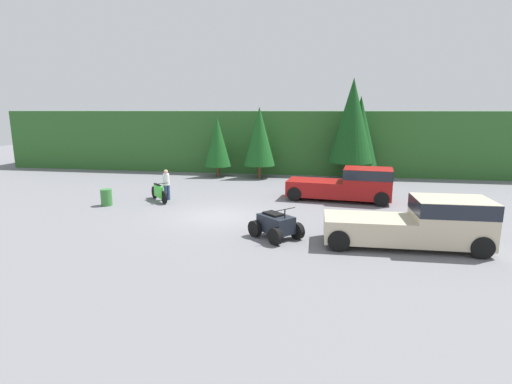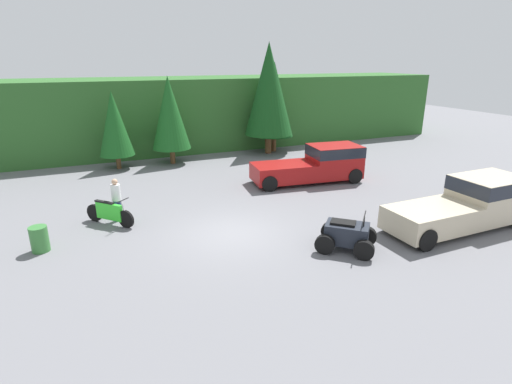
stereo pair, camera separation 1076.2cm
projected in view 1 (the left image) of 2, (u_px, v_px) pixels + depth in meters
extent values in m
plane|color=slate|center=(217.00, 217.00, 19.09)|extent=(80.00, 80.00, 0.00)
cube|color=#2D6028|center=(266.00, 140.00, 34.03)|extent=(44.00, 6.00, 4.90)
cylinder|color=brown|center=(218.00, 171.00, 30.43)|extent=(0.27, 0.27, 0.81)
cone|color=#19561E|center=(218.00, 142.00, 29.98)|extent=(1.98, 1.98, 3.69)
cylinder|color=brown|center=(259.00, 171.00, 29.89)|extent=(0.32, 0.32, 0.95)
cone|color=#19561E|center=(259.00, 136.00, 29.36)|extent=(2.31, 2.31, 4.31)
cylinder|color=brown|center=(350.00, 171.00, 29.00)|extent=(0.43, 0.43, 1.30)
cone|color=#144719|center=(352.00, 121.00, 28.27)|extent=(3.18, 3.18, 5.92)
cylinder|color=brown|center=(358.00, 172.00, 29.29)|extent=(0.36, 0.36, 1.08)
cone|color=#144719|center=(360.00, 131.00, 28.69)|extent=(2.64, 2.64, 4.91)
cube|color=maroon|center=(368.00, 183.00, 21.90)|extent=(2.76, 2.18, 1.66)
cube|color=#1E232D|center=(368.00, 174.00, 21.79)|extent=(2.78, 2.21, 0.53)
cube|color=maroon|center=(316.00, 188.00, 22.77)|extent=(3.33, 2.25, 0.87)
cylinder|color=black|center=(381.00, 193.00, 22.64)|extent=(0.81, 0.37, 0.79)
cylinder|color=black|center=(382.00, 199.00, 21.01)|extent=(0.81, 0.37, 0.79)
cylinder|color=black|center=(300.00, 188.00, 23.92)|extent=(0.81, 0.37, 0.79)
cylinder|color=black|center=(294.00, 194.00, 22.29)|extent=(0.81, 0.37, 0.79)
cube|color=beige|center=(451.00, 221.00, 14.49)|extent=(2.67, 1.96, 1.66)
cube|color=#1E232D|center=(452.00, 206.00, 14.38)|extent=(2.69, 1.98, 0.53)
cube|color=beige|center=(367.00, 228.00, 15.00)|extent=(3.25, 1.97, 0.87)
cylinder|color=black|center=(464.00, 232.00, 15.34)|extent=(0.79, 0.30, 0.79)
cylinder|color=black|center=(482.00, 247.00, 13.66)|extent=(0.79, 0.30, 0.79)
cylinder|color=black|center=(337.00, 227.00, 16.06)|extent=(0.79, 0.30, 0.79)
cylinder|color=black|center=(339.00, 240.00, 14.37)|extent=(0.79, 0.30, 0.79)
cylinder|color=black|center=(164.00, 197.00, 21.62)|extent=(0.55, 0.59, 0.71)
cylinder|color=black|center=(154.00, 192.00, 22.94)|extent=(0.55, 0.59, 0.71)
cube|color=green|center=(159.00, 192.00, 22.24)|extent=(0.94, 1.00, 0.66)
cylinder|color=#B7B7BC|center=(164.00, 190.00, 21.58)|extent=(0.23, 0.24, 0.74)
cylinder|color=black|center=(163.00, 183.00, 21.50)|extent=(0.47, 0.43, 0.04)
cube|color=black|center=(157.00, 185.00, 22.33)|extent=(0.71, 0.75, 0.06)
cylinder|color=black|center=(297.00, 231.00, 15.72)|extent=(0.64, 0.61, 0.66)
cylinder|color=black|center=(275.00, 236.00, 15.04)|extent=(0.64, 0.61, 0.66)
cylinder|color=black|center=(276.00, 224.00, 16.69)|extent=(0.64, 0.61, 0.66)
cylinder|color=black|center=(255.00, 229.00, 16.01)|extent=(0.64, 0.61, 0.66)
cube|color=#1E232D|center=(276.00, 224.00, 15.81)|extent=(1.63, 1.60, 0.67)
cylinder|color=black|center=(285.00, 214.00, 15.31)|extent=(0.07, 0.07, 0.35)
cylinder|color=black|center=(285.00, 209.00, 15.27)|extent=(0.74, 0.81, 0.04)
cube|color=black|center=(274.00, 214.00, 15.85)|extent=(0.94, 0.92, 0.08)
cylinder|color=navy|center=(168.00, 192.00, 22.56)|extent=(0.25, 0.25, 0.86)
cylinder|color=navy|center=(165.00, 193.00, 22.44)|extent=(0.25, 0.25, 0.86)
cylinder|color=white|center=(166.00, 179.00, 22.35)|extent=(0.51, 0.51, 0.65)
sphere|color=tan|center=(166.00, 172.00, 22.26)|extent=(0.33, 0.33, 0.23)
cylinder|color=#387A38|center=(106.00, 197.00, 21.21)|extent=(0.58, 0.58, 0.88)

